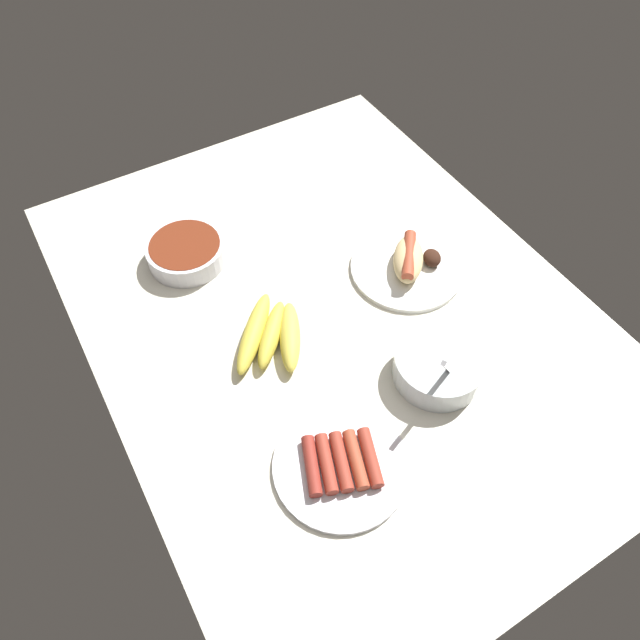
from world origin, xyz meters
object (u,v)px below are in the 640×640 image
Objects in this scene: plate_hotdog_assembled at (409,264)px; plate_sausages at (341,464)px; bowl_coleslaw at (439,365)px; bowl_chili at (186,251)px; banana_bunch at (271,334)px.

plate_sausages is at bearing -49.45° from plate_hotdog_assembled.
bowl_chili is at bearing -150.72° from bowl_coleslaw.
banana_bunch is 27.74cm from bowl_chili.
banana_bunch reaches higher than plate_sausages.
banana_bunch is (1.60, -32.42, 0.15)cm from plate_hotdog_assembled.
bowl_chili is at bearing -124.08° from plate_hotdog_assembled.
plate_hotdog_assembled reaches higher than plate_sausages.
bowl_coleslaw is (23.27, -10.44, 1.20)cm from plate_hotdog_assembled.
bowl_coleslaw is at bearing 104.61° from plate_sausages.
plate_hotdog_assembled is 32.46cm from banana_bunch.
bowl_chili is (-25.60, -37.84, 0.74)cm from plate_hotdog_assembled.
bowl_coleslaw is 0.72× the size of plate_sausages.
plate_hotdog_assembled is 45.70cm from bowl_chili.
plate_hotdog_assembled is at bearing 55.92° from bowl_chili.
plate_hotdog_assembled is 1.04× the size of plate_sausages.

